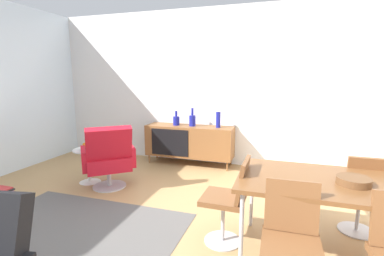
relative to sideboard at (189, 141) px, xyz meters
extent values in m
plane|color=tan|center=(0.43, -2.30, -0.44)|extent=(8.32, 8.32, 0.00)
cube|color=white|center=(0.43, 0.30, 0.96)|extent=(6.80, 0.12, 2.80)
cube|color=brown|center=(0.00, 0.00, 0.00)|extent=(1.60, 0.44, 0.56)
cube|color=black|center=(-0.30, -0.22, 0.00)|extent=(0.70, 0.01, 0.48)
cylinder|color=brown|center=(-0.74, -0.17, -0.36)|extent=(0.03, 0.03, 0.16)
cylinder|color=brown|center=(0.74, -0.17, -0.36)|extent=(0.03, 0.03, 0.16)
cylinder|color=brown|center=(-0.74, 0.17, -0.36)|extent=(0.03, 0.03, 0.16)
cylinder|color=brown|center=(0.74, 0.17, -0.36)|extent=(0.03, 0.03, 0.16)
cylinder|color=navy|center=(0.06, 0.00, 0.38)|extent=(0.12, 0.12, 0.19)
cylinder|color=navy|center=(0.06, 0.00, 0.54)|extent=(0.04, 0.04, 0.13)
cylinder|color=navy|center=(0.53, 0.00, 0.42)|extent=(0.08, 0.08, 0.28)
cylinder|color=navy|center=(-0.25, 0.00, 0.36)|extent=(0.12, 0.12, 0.16)
cylinder|color=navy|center=(-0.25, 0.00, 0.49)|extent=(0.04, 0.04, 0.10)
cube|color=brown|center=(2.05, -2.26, 0.28)|extent=(1.60, 0.90, 0.04)
cylinder|color=#B7B7BC|center=(1.33, -2.65, -0.09)|extent=(0.04, 0.04, 0.70)
cylinder|color=#B7B7BC|center=(1.33, -1.87, -0.09)|extent=(0.04, 0.04, 0.70)
cylinder|color=brown|center=(2.17, -2.30, 0.33)|extent=(0.26, 0.26, 0.06)
cube|color=brown|center=(1.10, -2.26, 0.01)|extent=(0.41, 0.41, 0.05)
cube|color=brown|center=(1.28, -2.26, 0.23)|extent=(0.10, 0.38, 0.38)
cylinder|color=#B7B7BC|center=(1.10, -2.26, -0.23)|extent=(0.04, 0.04, 0.42)
cylinder|color=#B7B7BC|center=(1.10, -2.26, -0.43)|extent=(0.36, 0.36, 0.01)
cube|color=brown|center=(2.40, -1.64, 0.01)|extent=(0.41, 0.41, 0.05)
cube|color=brown|center=(2.41, -1.82, 0.23)|extent=(0.38, 0.10, 0.38)
cylinder|color=#B7B7BC|center=(2.40, -1.64, -0.23)|extent=(0.04, 0.04, 0.42)
cylinder|color=#B7B7BC|center=(2.40, -1.64, -0.43)|extent=(0.36, 0.36, 0.01)
cube|color=brown|center=(1.70, -2.88, 0.01)|extent=(0.41, 0.41, 0.05)
cube|color=brown|center=(1.70, -2.70, 0.23)|extent=(0.38, 0.10, 0.38)
cube|color=red|center=(-0.78, -1.40, -0.06)|extent=(0.82, 0.82, 0.20)
cube|color=red|center=(-0.62, -1.58, 0.25)|extent=(0.63, 0.59, 0.51)
cube|color=red|center=(-0.52, -1.18, 0.02)|extent=(0.37, 0.42, 0.28)
cube|color=red|center=(-1.03, -1.61, 0.02)|extent=(0.37, 0.42, 0.28)
cylinder|color=#B7B7BC|center=(-0.78, -1.40, -0.30)|extent=(0.06, 0.06, 0.28)
cylinder|color=#B7B7BC|center=(-0.78, -1.40, -0.43)|extent=(0.48, 0.48, 0.02)
cylinder|color=white|center=(-1.17, -1.32, 0.07)|extent=(0.44, 0.44, 0.02)
cylinder|color=white|center=(-1.17, -1.32, -0.19)|extent=(0.05, 0.05, 0.50)
cone|color=white|center=(-1.17, -1.32, -0.43)|extent=(0.32, 0.32, 0.02)
cylinder|color=#262628|center=(-1.17, -1.32, 0.11)|extent=(0.20, 0.20, 0.05)
sphere|color=orange|center=(-1.14, -1.33, 0.15)|extent=(0.07, 0.07, 0.07)
sphere|color=orange|center=(-1.19, -1.29, 0.15)|extent=(0.07, 0.07, 0.07)
sphere|color=orange|center=(-1.20, -1.35, 0.15)|extent=(0.07, 0.07, 0.07)
cube|color=#595654|center=(-0.40, -2.67, -0.44)|extent=(2.20, 1.70, 0.01)
camera|label=1|loc=(1.60, -4.75, 1.16)|focal=26.26mm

